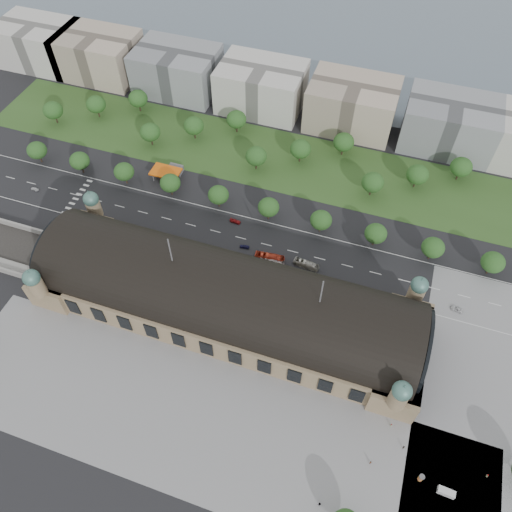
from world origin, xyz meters
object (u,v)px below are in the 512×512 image
(parked_car_5, at_px, (174,244))
(traffic_car_0, at_px, (35,189))
(parked_car_2, at_px, (94,222))
(pedestrian_4, at_px, (319,504))
(pedestrian_5, at_px, (487,476))
(traffic_car_1, at_px, (91,197))
(parked_car_0, at_px, (125,238))
(pedestrian_2, at_px, (404,447))
(parked_car_3, at_px, (133,232))
(advertising_column, at_px, (421,478))
(parked_car_1, at_px, (128,233))
(traffic_car_3, at_px, (235,221))
(traffic_car_6, at_px, (457,309))
(bus_east, at_px, (306,264))
(bus_west, at_px, (269,258))
(parked_car_4, at_px, (195,249))
(pedestrian_0, at_px, (391,425))
(pedestrian_1, at_px, (371,463))
(bus_mid, at_px, (272,261))
(petrol_station, at_px, (171,170))
(van_east, at_px, (445,492))
(traffic_car_4, at_px, (244,247))
(parked_car_6, at_px, (203,251))

(parked_car_5, bearing_deg, traffic_car_0, -120.28)
(parked_car_2, xyz_separation_m, pedestrian_4, (125.30, -80.73, 0.30))
(pedestrian_4, xyz_separation_m, pedestrian_5, (48.59, 25.32, -0.09))
(traffic_car_1, distance_m, parked_car_0, 32.24)
(traffic_car_1, relative_size, pedestrian_2, 2.42)
(parked_car_3, relative_size, advertising_column, 1.28)
(parked_car_1, relative_size, pedestrian_5, 3.31)
(parked_car_2, relative_size, pedestrian_2, 2.60)
(parked_car_2, distance_m, parked_car_3, 19.43)
(traffic_car_0, xyz_separation_m, traffic_car_3, (98.12, 11.31, 0.05))
(traffic_car_6, relative_size, parked_car_1, 0.79)
(parked_car_0, relative_size, pedestrian_5, 2.32)
(bus_east, bearing_deg, bus_west, 102.21)
(parked_car_4, bearing_deg, advertising_column, 22.33)
(parked_car_2, bearing_deg, parked_car_4, 56.43)
(bus_west, bearing_deg, pedestrian_0, -136.99)
(parked_car_4, relative_size, pedestrian_1, 2.25)
(pedestrian_1, height_order, pedestrian_2, pedestrian_1)
(pedestrian_0, bearing_deg, bus_mid, 158.21)
(parked_car_1, relative_size, parked_car_3, 1.35)
(traffic_car_0, bearing_deg, advertising_column, 72.37)
(traffic_car_6, bearing_deg, pedestrian_1, -9.49)
(petrol_station, bearing_deg, advertising_column, -37.70)
(parked_car_4, xyz_separation_m, advertising_column, (104.26, -63.23, 1.03))
(traffic_car_3, relative_size, pedestrian_4, 2.56)
(parked_car_4, height_order, parked_car_5, parked_car_5)
(pedestrian_2, height_order, pedestrian_4, pedestrian_4)
(parked_car_5, bearing_deg, parked_car_2, -113.19)
(bus_west, xyz_separation_m, bus_east, (15.69, 1.75, -0.25))
(parked_car_0, xyz_separation_m, pedestrian_0, (124.45, -45.09, 0.11))
(parked_car_1, bearing_deg, petrol_station, 148.66)
(van_east, bearing_deg, bus_west, 142.81)
(bus_west, bearing_deg, parked_car_1, 90.37)
(bus_east, bearing_deg, advertising_column, -135.32)
(parked_car_2, bearing_deg, van_east, 34.61)
(petrol_station, xyz_separation_m, pedestrian_2, (127.47, -95.42, -2.06))
(traffic_car_4, xyz_separation_m, pedestrian_1, (68.73, -71.83, 0.27))
(parked_car_5, relative_size, bus_east, 0.53)
(traffic_car_1, height_order, traffic_car_6, traffic_car_1)
(advertising_column, bearing_deg, pedestrian_5, 21.23)
(parked_car_1, relative_size, pedestrian_0, 3.71)
(bus_east, height_order, advertising_column, advertising_column)
(traffic_car_3, distance_m, parked_car_2, 63.81)
(parked_car_2, bearing_deg, traffic_car_0, -137.85)
(traffic_car_1, bearing_deg, traffic_car_3, -83.00)
(parked_car_1, bearing_deg, traffic_car_0, -128.91)
(traffic_car_1, height_order, pedestrian_1, pedestrian_1)
(traffic_car_4, bearing_deg, advertising_column, 43.26)
(parked_car_4, relative_size, parked_car_6, 0.83)
(parked_car_6, height_order, bus_west, bus_west)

